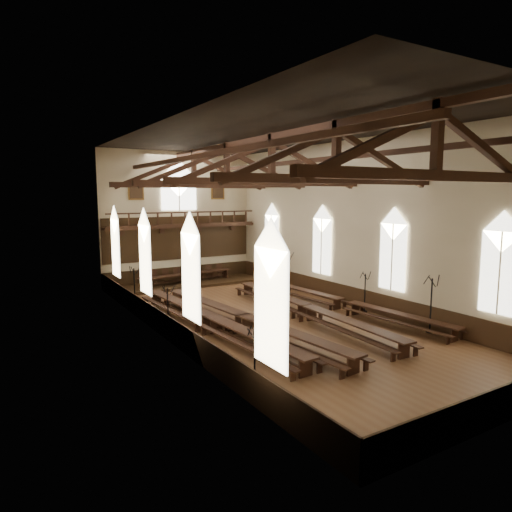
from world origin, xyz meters
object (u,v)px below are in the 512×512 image
(dais, at_px, (187,284))
(candelabrum_right_mid, at_px, (365,300))
(high_table, at_px, (186,275))
(candelabrum_right_near, at_px, (430,315))
(candelabrum_left_mid, at_px, (168,319))
(refectory_row_d, at_px, (346,303))
(refectory_row_a, at_px, (212,320))
(refectory_row_b, at_px, (243,319))
(candelabrum_left_far, at_px, (135,296))
(candelabrum_left_near, at_px, (255,374))
(refectory_row_c, at_px, (307,309))
(candelabrum_right_far, at_px, (288,278))

(dais, bearing_deg, candelabrum_right_mid, -65.96)
(high_table, distance_m, candelabrum_right_mid, 13.99)
(dais, height_order, candelabrum_right_near, candelabrum_right_near)
(candelabrum_left_mid, bearing_deg, refectory_row_d, -8.22)
(refectory_row_a, height_order, refectory_row_b, refectory_row_b)
(candelabrum_left_far, bearing_deg, candelabrum_left_near, -90.00)
(candelabrum_right_mid, bearing_deg, refectory_row_d, 142.97)
(high_table, bearing_deg, refectory_row_b, -99.43)
(high_table, distance_m, candelabrum_left_mid, 11.94)
(refectory_row_b, bearing_deg, refectory_row_c, 0.52)
(refectory_row_b, bearing_deg, candelabrum_right_near, -33.50)
(candelabrum_left_near, xyz_separation_m, candelabrum_right_mid, (11.10, 6.11, -0.01))
(candelabrum_right_mid, bearing_deg, high_table, 114.04)
(refectory_row_a, relative_size, candelabrum_right_near, 5.18)
(refectory_row_a, bearing_deg, refectory_row_b, -24.89)
(refectory_row_a, height_order, candelabrum_left_mid, candelabrum_left_mid)
(refectory_row_a, bearing_deg, candelabrum_left_near, -104.84)
(candelabrum_right_far, bearing_deg, refectory_row_a, -145.25)
(dais, bearing_deg, candelabrum_left_far, -136.85)
(refectory_row_d, height_order, candelabrum_left_near, candelabrum_left_near)
(candelabrum_left_far, bearing_deg, refectory_row_b, -64.51)
(refectory_row_a, relative_size, candelabrum_left_mid, 6.23)
(candelabrum_right_near, relative_size, candelabrum_right_far, 1.08)
(candelabrum_left_mid, height_order, candelabrum_right_near, candelabrum_right_near)
(candelabrum_left_near, bearing_deg, dais, 74.04)
(candelabrum_left_near, xyz_separation_m, candelabrum_right_near, (11.10, 1.62, 0.14))
(refectory_row_b, distance_m, candelabrum_left_near, 7.53)
(refectory_row_d, bearing_deg, candelabrum_left_near, -146.61)
(dais, distance_m, candelabrum_right_mid, 14.00)
(refectory_row_b, xyz_separation_m, refectory_row_c, (4.06, 0.04, -0.03))
(refectory_row_d, xyz_separation_m, candelabrum_left_mid, (-10.25, 1.48, 0.20))
(high_table, relative_size, candelabrum_left_near, 3.12)
(candelabrum_right_near, bearing_deg, candelabrum_right_mid, 90.00)
(dais, relative_size, candelabrum_left_near, 4.70)
(candelabrum_right_near, bearing_deg, dais, 108.26)
(refectory_row_a, bearing_deg, candelabrum_left_far, 106.93)
(high_table, height_order, candelabrum_right_far, candelabrum_right_far)
(high_table, xyz_separation_m, candelabrum_right_mid, (5.70, -12.77, -0.07))
(dais, bearing_deg, refectory_row_b, -99.43)
(candelabrum_left_far, distance_m, candelabrum_right_mid, 13.51)
(refectory_row_a, xyz_separation_m, candelabrum_right_far, (9.14, 6.34, 0.23))
(candelabrum_right_near, bearing_deg, refectory_row_d, 99.39)
(candelabrum_left_near, bearing_deg, candelabrum_left_far, 90.00)
(refectory_row_b, bearing_deg, refectory_row_d, 0.24)
(candelabrum_left_mid, bearing_deg, candelabrum_left_near, -90.00)
(candelabrum_left_far, bearing_deg, refectory_row_c, -43.47)
(refectory_row_d, bearing_deg, candelabrum_left_far, 145.42)
(candelabrum_left_mid, bearing_deg, candelabrum_right_far, 26.33)
(refectory_row_b, xyz_separation_m, high_table, (2.02, 12.16, 0.20))
(refectory_row_a, bearing_deg, dais, 73.32)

